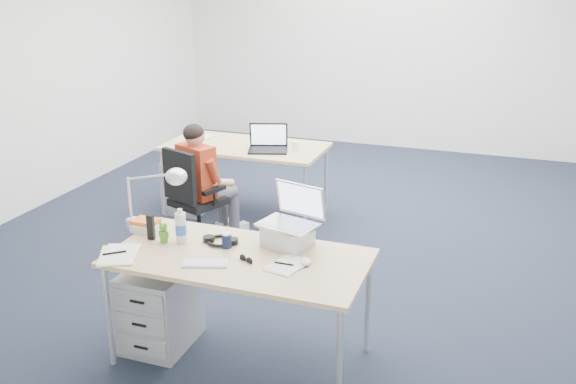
% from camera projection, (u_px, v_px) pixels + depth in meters
% --- Properties ---
extents(floor, '(7.00, 7.00, 0.00)m').
position_uv_depth(floor, '(311.00, 238.00, 6.04)').
color(floor, black).
rests_on(floor, ground).
extents(room, '(6.02, 7.02, 2.80)m').
position_uv_depth(room, '(313.00, 54.00, 5.47)').
color(room, silver).
rests_on(room, ground).
extents(desk_near, '(1.60, 0.80, 0.73)m').
position_uv_depth(desk_near, '(239.00, 263.00, 3.99)').
color(desk_near, tan).
rests_on(desk_near, ground).
extents(desk_far, '(1.60, 0.80, 0.73)m').
position_uv_depth(desk_far, '(245.00, 150.00, 6.43)').
color(desk_far, tan).
rests_on(desk_far, ground).
extents(office_chair, '(0.76, 0.76, 0.93)m').
position_uv_depth(office_chair, '(196.00, 218.00, 5.82)').
color(office_chair, black).
rests_on(office_chair, ground).
extents(seated_person, '(0.51, 0.68, 1.12)m').
position_uv_depth(seated_person, '(208.00, 183.00, 5.84)').
color(seated_person, '#9E2E16').
rests_on(seated_person, ground).
extents(drawer_pedestal_near, '(0.40, 0.50, 0.55)m').
position_uv_depth(drawer_pedestal_near, '(161.00, 307.00, 4.28)').
color(drawer_pedestal_near, '#9FA1A5').
rests_on(drawer_pedestal_near, ground).
extents(drawer_pedestal_far, '(0.40, 0.50, 0.55)m').
position_uv_depth(drawer_pedestal_far, '(190.00, 184.00, 6.68)').
color(drawer_pedestal_far, '#9FA1A5').
rests_on(drawer_pedestal_far, ground).
extents(silver_laptop, '(0.42, 0.36, 0.38)m').
position_uv_depth(silver_laptop, '(288.00, 218.00, 4.06)').
color(silver_laptop, silver).
rests_on(silver_laptop, desk_near).
extents(wireless_keyboard, '(0.29, 0.19, 0.01)m').
position_uv_depth(wireless_keyboard, '(205.00, 263.00, 3.86)').
color(wireless_keyboard, white).
rests_on(wireless_keyboard, desk_near).
extents(computer_mouse, '(0.10, 0.12, 0.04)m').
position_uv_depth(computer_mouse, '(306.00, 262.00, 3.85)').
color(computer_mouse, white).
rests_on(computer_mouse, desk_near).
extents(headphones, '(0.26, 0.21, 0.04)m').
position_uv_depth(headphones, '(221.00, 240.00, 4.15)').
color(headphones, black).
rests_on(headphones, desk_near).
extents(can_koozie, '(0.06, 0.06, 0.10)m').
position_uv_depth(can_koozie, '(227.00, 240.00, 4.07)').
color(can_koozie, '#141D3F').
rests_on(can_koozie, desk_near).
extents(water_bottle, '(0.09, 0.09, 0.23)m').
position_uv_depth(water_bottle, '(181.00, 226.00, 4.13)').
color(water_bottle, silver).
rests_on(water_bottle, desk_near).
extents(bear_figurine, '(0.07, 0.06, 0.14)m').
position_uv_depth(bear_figurine, '(164.00, 232.00, 4.14)').
color(bear_figurine, '#317D21').
rests_on(bear_figurine, desk_near).
extents(book_stack, '(0.21, 0.17, 0.08)m').
position_uv_depth(book_stack, '(146.00, 225.00, 4.33)').
color(book_stack, silver).
rests_on(book_stack, desk_near).
extents(cordless_phone, '(0.05, 0.03, 0.17)m').
position_uv_depth(cordless_phone, '(151.00, 227.00, 4.18)').
color(cordless_phone, black).
rests_on(cordless_phone, desk_near).
extents(papers_left, '(0.32, 0.37, 0.01)m').
position_uv_depth(papers_left, '(117.00, 255.00, 3.97)').
color(papers_left, '#E7E786').
rests_on(papers_left, desk_near).
extents(papers_right, '(0.25, 0.30, 0.01)m').
position_uv_depth(papers_right, '(287.00, 265.00, 3.83)').
color(papers_right, '#E7E786').
rests_on(papers_right, desk_near).
extents(sunglasses, '(0.12, 0.09, 0.03)m').
position_uv_depth(sunglasses, '(246.00, 260.00, 3.89)').
color(sunglasses, black).
rests_on(sunglasses, desk_near).
extents(desk_lamp, '(0.45, 0.29, 0.48)m').
position_uv_depth(desk_lamp, '(148.00, 196.00, 4.30)').
color(desk_lamp, silver).
rests_on(desk_lamp, desk_near).
extents(dark_laptop, '(0.46, 0.46, 0.27)m').
position_uv_depth(dark_laptop, '(268.00, 138.00, 6.16)').
color(dark_laptop, black).
rests_on(dark_laptop, desk_far).
extents(far_cup, '(0.07, 0.07, 0.09)m').
position_uv_depth(far_cup, '(295.00, 146.00, 6.22)').
color(far_cup, white).
rests_on(far_cup, desk_far).
extents(far_papers, '(0.24, 0.31, 0.01)m').
position_uv_depth(far_papers, '(198.00, 138.00, 6.67)').
color(far_papers, white).
rests_on(far_papers, desk_far).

